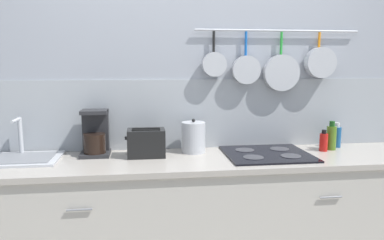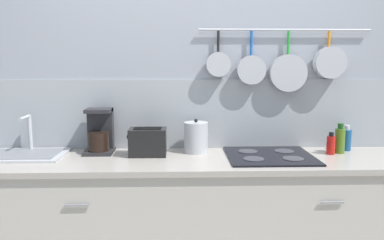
{
  "view_description": "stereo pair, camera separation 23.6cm",
  "coord_description": "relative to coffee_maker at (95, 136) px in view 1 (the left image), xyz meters",
  "views": [
    {
      "loc": [
        -0.38,
        -2.32,
        1.53
      ],
      "look_at": [
        -0.07,
        0.0,
        1.17
      ],
      "focal_mm": 35.0,
      "sensor_mm": 36.0,
      "label": 1
    },
    {
      "loc": [
        -0.15,
        -2.34,
        1.53
      ],
      "look_at": [
        -0.07,
        0.0,
        1.17
      ],
      "focal_mm": 35.0,
      "sensor_mm": 36.0,
      "label": 2
    }
  ],
  "objects": [
    {
      "name": "coffee_maker",
      "position": [
        0.0,
        0.0,
        0.0
      ],
      "size": [
        0.19,
        0.2,
        0.3
      ],
      "color": "#262628",
      "rests_on": "countertop"
    },
    {
      "name": "bottle_cooking_wine",
      "position": [
        1.63,
        -0.07,
        -0.03
      ],
      "size": [
        0.07,
        0.07,
        0.2
      ],
      "color": "#4C721E",
      "rests_on": "countertop"
    },
    {
      "name": "toaster",
      "position": [
        0.33,
        -0.09,
        -0.03
      ],
      "size": [
        0.26,
        0.16,
        0.18
      ],
      "color": "black",
      "rests_on": "countertop"
    },
    {
      "name": "sink_basin",
      "position": [
        -0.49,
        -0.08,
        -0.11
      ],
      "size": [
        0.54,
        0.37,
        0.26
      ],
      "color": "#B7BABF",
      "rests_on": "countertop"
    },
    {
      "name": "countertop",
      "position": [
        0.7,
        -0.18,
        -0.14
      ],
      "size": [
        2.99,
        0.59,
        0.03
      ],
      "color": "#A59E93",
      "rests_on": "cabinet_base"
    },
    {
      "name": "cabinet_base",
      "position": [
        0.7,
        -0.18,
        -0.6
      ],
      "size": [
        2.95,
        0.57,
        0.89
      ],
      "color": "#B7B2A8",
      "rests_on": "ground_plane"
    },
    {
      "name": "cooktop",
      "position": [
        1.13,
        -0.16,
        -0.12
      ],
      "size": [
        0.55,
        0.51,
        0.01
      ],
      "color": "black",
      "rests_on": "countertop"
    },
    {
      "name": "bottle_olive_oil",
      "position": [
        1.56,
        -0.1,
        -0.06
      ],
      "size": [
        0.06,
        0.06,
        0.15
      ],
      "color": "red",
      "rests_on": "countertop"
    },
    {
      "name": "wall_back",
      "position": [
        0.7,
        0.15,
        0.23
      ],
      "size": [
        7.2,
        0.15,
        2.6
      ],
      "color": "#999EA8",
      "rests_on": "ground_plane"
    },
    {
      "name": "bottle_hot_sauce",
      "position": [
        1.71,
        0.01,
        -0.05
      ],
      "size": [
        0.07,
        0.07,
        0.18
      ],
      "color": "navy",
      "rests_on": "countertop"
    },
    {
      "name": "kettle",
      "position": [
        0.66,
        -0.02,
        -0.02
      ],
      "size": [
        0.16,
        0.16,
        0.23
      ],
      "color": "#B7BABF",
      "rests_on": "countertop"
    }
  ]
}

